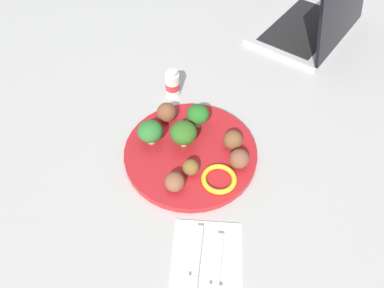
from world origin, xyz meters
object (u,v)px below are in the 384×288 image
Objects in this scene: broccoli_floret_mid_left at (185,133)px; napkin at (208,267)px; broccoli_floret_back_right at (199,115)px; broccoli_floret_near_rim at (152,131)px; meatball_front_left at (241,159)px; meatball_mid_left at (168,112)px; meatball_back_left at (234,140)px; meatball_center at (193,167)px; knife at (197,270)px; fork at (219,271)px; plate at (192,152)px; yogurt_bottle at (174,84)px; pepper_ring_back_right at (220,179)px; meatball_near_rim at (176,182)px; laptop at (315,23)px.

broccoli_floret_mid_left reaches higher than napkin.
broccoli_floret_near_rim is (0.04, -0.10, -0.00)m from broccoli_floret_back_right.
meatball_front_left is 0.92× the size of meatball_mid_left.
meatball_center is at bearing -52.17° from meatball_back_left.
meatball_front_left is at bearing 64.14° from broccoli_floret_mid_left.
knife is (0.26, 0.02, -0.05)m from broccoli_floret_mid_left.
fork is (0.01, 0.02, 0.00)m from napkin.
plate is 0.05m from broccoli_floret_mid_left.
broccoli_floret_back_right reaches higher than meatball_back_left.
broccoli_floret_mid_left reaches higher than yogurt_bottle.
pepper_ring_back_right reaches higher than plate.
meatball_center is at bearing -110.73° from pepper_ring_back_right.
broccoli_floret_back_right reaches higher than pepper_ring_back_right.
meatball_front_left is 0.28× the size of knife.
broccoli_floret_near_rim reaches higher than meatball_center.
broccoli_floret_near_rim is 1.65× the size of meatball_center.
pepper_ring_back_right is (0.09, 0.07, -0.03)m from broccoli_floret_mid_left.
knife is at bearing 13.59° from meatball_near_rim.
broccoli_floret_near_rim reaches higher than plate.
fork is 0.45m from yogurt_bottle.
broccoli_floret_back_right is 0.17m from meatball_near_rim.
broccoli_floret_back_right reaches higher than meatball_mid_left.
broccoli_floret_near_rim is 0.17m from pepper_ring_back_right.
pepper_ring_back_right is 0.17m from napkin.
broccoli_floret_mid_left is at bearing 9.17° from yogurt_bottle.
meatball_mid_left reaches higher than meatball_center.
fork is at bearing 24.64° from broccoli_floret_near_rim.
meatball_back_left is 1.07× the size of meatball_near_rim.
meatball_mid_left is 0.10m from yogurt_bottle.
meatball_mid_left is at bearing -166.68° from napkin.
laptop reaches higher than meatball_back_left.
meatball_mid_left reaches higher than fork.
broccoli_floret_back_right is 1.40× the size of meatball_front_left.
napkin is at bearing 22.36° from broccoli_floret_near_rim.
meatball_front_left is 0.23m from knife.
laptop is at bearing 144.77° from meatball_center.
broccoli_floret_near_rim is at bearing -155.36° from fork.
meatball_back_left is at bearing 170.28° from fork.
knife is at bearing -17.30° from meatball_back_left.
laptop reaches higher than broccoli_floret_mid_left.
meatball_mid_left is at bearing -159.46° from meatball_center.
broccoli_floret_mid_left reaches higher than plate.
meatball_mid_left is at bearing -119.58° from meatball_back_left.
meatball_back_left reaches higher than meatball_near_rim.
meatball_mid_left is at bearing -147.05° from pepper_ring_back_right.
laptop is at bearing 151.75° from meatball_front_left.
knife is at bearing 1.68° from plate.
yogurt_bottle is (-0.25, -0.04, -0.00)m from meatball_center.
meatball_mid_left is at bearing -169.96° from knife.
broccoli_floret_back_right reaches higher than meatball_near_rim.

